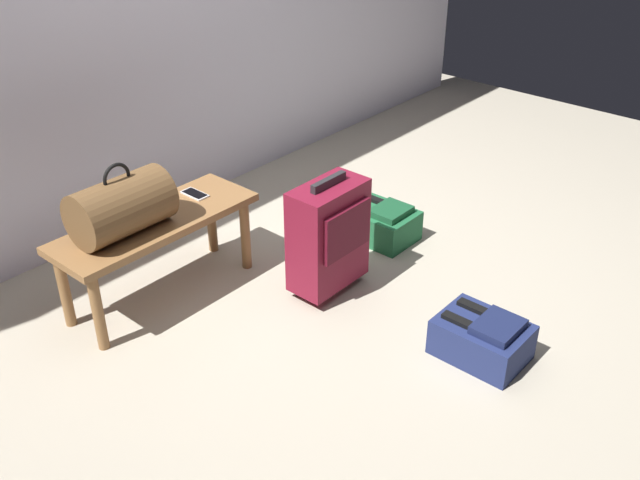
# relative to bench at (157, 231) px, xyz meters

# --- Properties ---
(ground_plane) EXTENTS (6.60, 6.60, 0.00)m
(ground_plane) POSITION_rel_bench_xyz_m (0.59, -0.85, -0.35)
(ground_plane) COLOR #B2A893
(bench) EXTENTS (1.00, 0.36, 0.42)m
(bench) POSITION_rel_bench_xyz_m (0.00, 0.00, 0.00)
(bench) COLOR olive
(bench) RESTS_ON ground
(duffel_bag_brown) EXTENTS (0.44, 0.26, 0.34)m
(duffel_bag_brown) POSITION_rel_bench_xyz_m (-0.16, -0.00, 0.20)
(duffel_bag_brown) COLOR brown
(duffel_bag_brown) RESTS_ON bench
(cell_phone) EXTENTS (0.07, 0.14, 0.01)m
(cell_phone) POSITION_rel_bench_xyz_m (0.28, 0.05, 0.07)
(cell_phone) COLOR silver
(cell_phone) RESTS_ON bench
(suitcase_upright_burgundy) EXTENTS (0.39, 0.23, 0.61)m
(suitcase_upright_burgundy) POSITION_rel_bench_xyz_m (0.56, -0.59, -0.04)
(suitcase_upright_burgundy) COLOR maroon
(suitcase_upright_burgundy) RESTS_ON ground
(backpack_green) EXTENTS (0.28, 0.38, 0.21)m
(backpack_green) POSITION_rel_bench_xyz_m (1.14, -0.47, -0.26)
(backpack_green) COLOR #1E6038
(backpack_green) RESTS_ON ground
(backpack_navy) EXTENTS (0.28, 0.38, 0.21)m
(backpack_navy) POSITION_rel_bench_xyz_m (0.60, -1.42, -0.26)
(backpack_navy) COLOR navy
(backpack_navy) RESTS_ON ground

